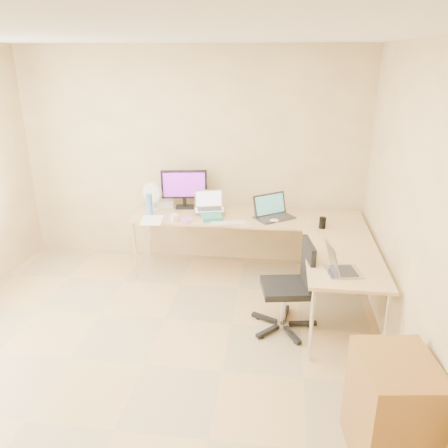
# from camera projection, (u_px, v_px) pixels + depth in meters

# --- Properties ---
(floor) EXTENTS (4.50, 4.50, 0.00)m
(floor) POSITION_uv_depth(u_px,v_px,m) (144.00, 365.00, 3.84)
(floor) COLOR tan
(floor) RESTS_ON ground
(ceiling) EXTENTS (4.50, 4.50, 0.00)m
(ceiling) POSITION_uv_depth(u_px,v_px,m) (119.00, 35.00, 2.92)
(ceiling) COLOR white
(ceiling) RESTS_ON ground
(wall_back) EXTENTS (4.50, 0.00, 4.50)m
(wall_back) POSITION_uv_depth(u_px,v_px,m) (191.00, 158.00, 5.46)
(wall_back) COLOR beige
(wall_back) RESTS_ON ground
(wall_right) EXTENTS (0.00, 4.50, 4.50)m
(wall_right) POSITION_uv_depth(u_px,v_px,m) (425.00, 236.00, 3.13)
(wall_right) COLOR beige
(wall_right) RESTS_ON ground
(desk_main) EXTENTS (2.65, 0.70, 0.73)m
(desk_main) POSITION_uv_depth(u_px,v_px,m) (247.00, 245.00, 5.34)
(desk_main) COLOR tan
(desk_main) RESTS_ON ground
(desk_return) EXTENTS (0.70, 1.30, 0.73)m
(desk_return) POSITION_uv_depth(u_px,v_px,m) (340.00, 291.00, 4.30)
(desk_return) COLOR tan
(desk_return) RESTS_ON ground
(monitor) EXTENTS (0.57, 0.26, 0.47)m
(monitor) POSITION_uv_depth(u_px,v_px,m) (184.00, 189.00, 5.40)
(monitor) COLOR black
(monitor) RESTS_ON desk_main
(book_stack) EXTENTS (0.30, 0.35, 0.05)m
(book_stack) POSITION_uv_depth(u_px,v_px,m) (211.00, 216.00, 5.13)
(book_stack) COLOR #2C826B
(book_stack) RESTS_ON desk_main
(laptop_center) EXTENTS (0.39, 0.33, 0.22)m
(laptop_center) POSITION_uv_depth(u_px,v_px,m) (209.00, 201.00, 5.21)
(laptop_center) COLOR silver
(laptop_center) RESTS_ON desk_main
(laptop_black) EXTENTS (0.53, 0.50, 0.27)m
(laptop_black) POSITION_uv_depth(u_px,v_px,m) (275.00, 207.00, 5.08)
(laptop_black) COLOR #282626
(laptop_black) RESTS_ON desk_main
(keyboard) EXTENTS (0.41, 0.19, 0.02)m
(keyboard) POSITION_uv_depth(u_px,v_px,m) (229.00, 223.00, 4.95)
(keyboard) COLOR beige
(keyboard) RESTS_ON desk_main
(mouse) EXTENTS (0.12, 0.10, 0.04)m
(mouse) POSITION_uv_depth(u_px,v_px,m) (274.00, 221.00, 5.00)
(mouse) COLOR silver
(mouse) RESTS_ON desk_main
(mug) EXTENTS (0.12, 0.12, 0.08)m
(mug) POSITION_uv_depth(u_px,v_px,m) (174.00, 218.00, 5.01)
(mug) COLOR white
(mug) RESTS_ON desk_main
(cd_stack) EXTENTS (0.15, 0.15, 0.03)m
(cd_stack) POSITION_uv_depth(u_px,v_px,m) (186.00, 221.00, 5.01)
(cd_stack) COLOR white
(cd_stack) RESTS_ON desk_main
(water_bottle) EXTENTS (0.09, 0.09, 0.26)m
(water_bottle) POSITION_uv_depth(u_px,v_px,m) (149.00, 204.00, 5.19)
(water_bottle) COLOR #4D7EC4
(water_bottle) RESTS_ON desk_main
(papers) EXTENTS (0.28, 0.36, 0.01)m
(papers) POSITION_uv_depth(u_px,v_px,m) (152.00, 220.00, 5.06)
(papers) COLOR white
(papers) RESTS_ON desk_main
(white_box) EXTENTS (0.28, 0.24, 0.09)m
(white_box) POSITION_uv_depth(u_px,v_px,m) (163.00, 203.00, 5.50)
(white_box) COLOR silver
(white_box) RESTS_ON desk_main
(desk_fan) EXTENTS (0.31, 0.31, 0.31)m
(desk_fan) POSITION_uv_depth(u_px,v_px,m) (154.00, 197.00, 5.36)
(desk_fan) COLOR silver
(desk_fan) RESTS_ON desk_main
(black_cup) EXTENTS (0.08, 0.08, 0.12)m
(black_cup) POSITION_uv_depth(u_px,v_px,m) (322.00, 223.00, 4.81)
(black_cup) COLOR black
(black_cup) RESTS_ON desk_main
(laptop_return) EXTENTS (0.38, 0.32, 0.22)m
(laptop_return) POSITION_uv_depth(u_px,v_px,m) (345.00, 261.00, 3.81)
(laptop_return) COLOR #B7B6CD
(laptop_return) RESTS_ON desk_return
(office_chair) EXTENTS (0.63, 0.63, 0.90)m
(office_chair) POSITION_uv_depth(u_px,v_px,m) (285.00, 281.00, 4.19)
(office_chair) COLOR black
(office_chair) RESTS_ON ground
(cabinet) EXTENTS (0.53, 0.62, 0.78)m
(cabinet) POSITION_uv_depth(u_px,v_px,m) (392.00, 413.00, 2.84)
(cabinet) COLOR brown
(cabinet) RESTS_ON ground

